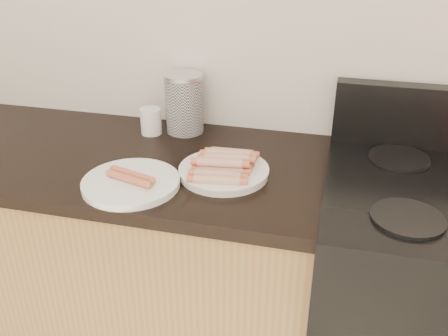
% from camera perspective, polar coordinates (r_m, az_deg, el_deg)
% --- Properties ---
extents(wall_back, '(4.00, 0.04, 2.60)m').
position_cam_1_polar(wall_back, '(1.68, -0.78, 17.67)').
color(wall_back, silver).
rests_on(wall_back, ground).
extents(cabinet_base, '(2.20, 0.59, 0.86)m').
position_cam_1_polar(cabinet_base, '(2.06, -22.37, -8.99)').
color(cabinet_base, olive).
rests_on(cabinet_base, floor).
extents(stove, '(0.76, 0.65, 0.91)m').
position_cam_1_polar(stove, '(1.74, 23.04, -15.73)').
color(stove, black).
rests_on(stove, floor).
extents(burner_near_left, '(0.18, 0.18, 0.01)m').
position_cam_1_polar(burner_near_left, '(1.31, 20.27, -5.40)').
color(burner_near_left, black).
rests_on(burner_near_left, stove).
extents(burner_far_left, '(0.18, 0.18, 0.01)m').
position_cam_1_polar(burner_far_left, '(1.60, 19.41, 1.09)').
color(burner_far_left, black).
rests_on(burner_far_left, stove).
extents(main_plate, '(0.28, 0.28, 0.02)m').
position_cam_1_polar(main_plate, '(1.45, -0.02, -0.50)').
color(main_plate, silver).
rests_on(main_plate, counter_slab).
extents(side_plate, '(0.36, 0.36, 0.02)m').
position_cam_1_polar(side_plate, '(1.41, -10.59, -1.69)').
color(side_plate, white).
rests_on(side_plate, counter_slab).
extents(hotdog_pile, '(0.13, 0.22, 0.05)m').
position_cam_1_polar(hotdog_pile, '(1.43, -0.02, 0.53)').
color(hotdog_pile, maroon).
rests_on(hotdog_pile, main_plate).
extents(plain_sausages, '(0.14, 0.08, 0.02)m').
position_cam_1_polar(plain_sausages, '(1.40, -10.66, -0.97)').
color(plain_sausages, '#D57D5B').
rests_on(plain_sausages, side_plate).
extents(canister, '(0.13, 0.13, 0.20)m').
position_cam_1_polar(canister, '(1.71, -4.58, 7.41)').
color(canister, white).
rests_on(canister, counter_slab).
extents(mug, '(0.09, 0.09, 0.09)m').
position_cam_1_polar(mug, '(1.72, -8.35, 5.31)').
color(mug, white).
rests_on(mug, counter_slab).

